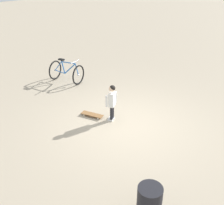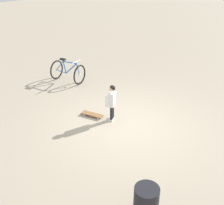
# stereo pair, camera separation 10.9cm
# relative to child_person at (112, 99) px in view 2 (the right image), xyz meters

# --- Properties ---
(ground_plane) EXTENTS (50.00, 50.00, 0.00)m
(ground_plane) POSITION_rel_child_person_xyz_m (-0.49, -0.17, -0.66)
(ground_plane) COLOR tan
(child_person) EXTENTS (0.26, 0.41, 1.06)m
(child_person) POSITION_rel_child_person_xyz_m (0.00, 0.00, 0.00)
(child_person) COLOR black
(child_person) RESTS_ON ground
(skateboard) EXTENTS (0.66, 0.45, 0.07)m
(skateboard) POSITION_rel_child_person_xyz_m (0.50, 0.32, -0.60)
(skateboard) COLOR olive
(skateboard) RESTS_ON ground
(bicycle_near) EXTENTS (1.27, 1.08, 0.85)m
(bicycle_near) POSITION_rel_child_person_xyz_m (3.11, -0.39, -0.28)
(bicycle_near) COLOR black
(bicycle_near) RESTS_ON ground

